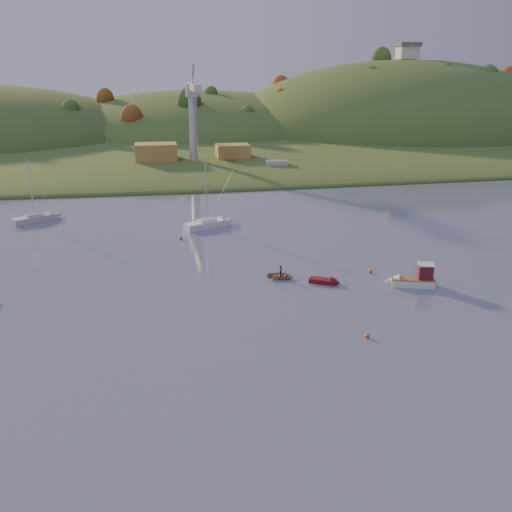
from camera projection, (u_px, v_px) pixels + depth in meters
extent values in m
plane|color=#3D4464|center=(304.00, 448.00, 41.06)|extent=(500.00, 500.00, 0.00)
cube|color=#2C4D1E|center=(170.00, 131.00, 255.97)|extent=(620.00, 220.00, 1.50)
ellipsoid|color=#2C4D1E|center=(178.00, 149.00, 195.23)|extent=(640.00, 150.00, 7.00)
ellipsoid|color=#2C4D1E|center=(196.00, 135.00, 239.02)|extent=(140.00, 120.00, 36.00)
ellipsoid|color=#2C4D1E|center=(401.00, 135.00, 239.77)|extent=(150.00, 130.00, 60.00)
cube|color=beige|center=(408.00, 53.00, 229.66)|extent=(8.00, 6.00, 5.00)
cube|color=#595960|center=(408.00, 44.00, 228.66)|extent=(9.00, 7.00, 1.50)
cube|color=slate|center=(205.00, 165.00, 155.55)|extent=(42.00, 16.00, 2.40)
cube|color=olive|center=(156.00, 153.00, 153.11)|extent=(11.00, 8.00, 4.80)
cube|color=olive|center=(233.00, 152.00, 157.81)|extent=(9.00, 7.00, 4.00)
cylinder|color=#B7B7BC|center=(193.00, 128.00, 149.99)|extent=(2.20, 2.20, 18.00)
cube|color=#B7B7BC|center=(192.00, 90.00, 147.03)|extent=(3.20, 3.20, 3.20)
cube|color=#B7B7BC|center=(195.00, 87.00, 138.31)|extent=(1.80, 18.00, 1.60)
cube|color=#B7B7BC|center=(191.00, 86.00, 151.39)|extent=(1.80, 10.00, 1.60)
cube|color=silver|center=(412.00, 282.00, 71.84)|extent=(5.63, 3.36, 0.95)
cone|color=silver|center=(391.00, 281.00, 72.12)|extent=(2.33, 2.36, 1.91)
cube|color=brown|center=(413.00, 279.00, 71.69)|extent=(5.64, 3.41, 0.13)
cube|color=#4F121C|center=(426.00, 272.00, 71.24)|extent=(2.08, 2.01, 1.91)
cube|color=silver|center=(426.00, 264.00, 70.93)|extent=(2.35, 2.28, 0.16)
cylinder|color=silver|center=(414.00, 269.00, 71.30)|extent=(0.10, 0.10, 2.54)
cube|color=silver|center=(35.00, 219.00, 102.12)|extent=(7.95, 6.49, 1.10)
cube|color=silver|center=(34.00, 216.00, 101.93)|extent=(3.49, 3.18, 0.70)
cylinder|color=silver|center=(31.00, 188.00, 100.40)|extent=(0.18, 0.18, 9.99)
cylinder|color=silver|center=(34.00, 214.00, 101.86)|extent=(2.71, 1.90, 0.12)
cylinder|color=silver|center=(34.00, 214.00, 101.83)|extent=(2.51, 1.88, 0.36)
cube|color=white|center=(207.00, 224.00, 98.34)|extent=(8.39, 5.55, 1.11)
cube|color=white|center=(207.00, 221.00, 98.15)|extent=(3.52, 2.91, 0.71)
cylinder|color=silver|center=(206.00, 192.00, 96.59)|extent=(0.18, 0.18, 10.14)
cylinder|color=silver|center=(207.00, 220.00, 98.08)|extent=(3.01, 1.44, 0.12)
cylinder|color=white|center=(207.00, 219.00, 98.05)|extent=(2.73, 1.50, 0.36)
imported|color=#9F7D58|center=(281.00, 276.00, 74.45)|extent=(4.15, 3.58, 0.72)
imported|color=black|center=(281.00, 273.00, 74.33)|extent=(0.53, 0.64, 1.50)
cube|color=#580C12|center=(323.00, 281.00, 72.88)|extent=(3.62, 2.87, 0.57)
cone|color=#580C12|center=(336.00, 282.00, 72.34)|extent=(1.71, 1.77, 1.36)
cube|color=slate|center=(277.00, 171.00, 149.13)|extent=(14.18, 6.94, 1.75)
cube|color=#B7B7BC|center=(277.00, 165.00, 148.67)|extent=(6.21, 3.80, 2.33)
sphere|color=#FF470D|center=(367.00, 336.00, 57.91)|extent=(0.50, 0.50, 0.50)
sphere|color=#FF470D|center=(371.00, 271.00, 76.52)|extent=(0.50, 0.50, 0.50)
sphere|color=#FF470D|center=(181.00, 238.00, 91.65)|extent=(0.50, 0.50, 0.50)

